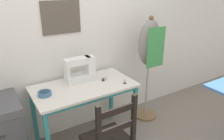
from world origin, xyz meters
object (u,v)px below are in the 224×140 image
object	(u,v)px
dress_form	(149,49)
scissors	(125,82)
thread_spool_mid_table	(105,78)
thread_spool_near_machine	(103,80)
sewing_machine	(82,70)
fabric_bowl	(45,93)

from	to	relation	value
dress_form	scissors	bearing A→B (deg)	-157.63
scissors	thread_spool_mid_table	size ratio (longest dim) A/B	3.04
scissors	dress_form	size ratio (longest dim) A/B	0.08
thread_spool_near_machine	dress_form	world-z (taller)	dress_form
sewing_machine	scissors	world-z (taller)	sewing_machine
sewing_machine	fabric_bowl	size ratio (longest dim) A/B	2.65
sewing_machine	thread_spool_mid_table	distance (m)	0.29
scissors	dress_form	distance (m)	0.63
thread_spool_near_machine	thread_spool_mid_table	world-z (taller)	thread_spool_mid_table
thread_spool_mid_table	scissors	bearing A→B (deg)	-55.70
thread_spool_mid_table	dress_form	xyz separation A→B (m)	(0.66, 0.02, 0.24)
fabric_bowl	dress_form	bearing A→B (deg)	2.03
scissors	thread_spool_near_machine	distance (m)	0.25
fabric_bowl	thread_spool_mid_table	world-z (taller)	fabric_bowl
sewing_machine	scissors	distance (m)	0.50
sewing_machine	fabric_bowl	bearing A→B (deg)	-163.33
sewing_machine	thread_spool_mid_table	bearing A→B (deg)	-24.82
scissors	dress_form	xyz separation A→B (m)	(0.53, 0.22, 0.25)
thread_spool_mid_table	dress_form	size ratio (longest dim) A/B	0.03
dress_form	fabric_bowl	bearing A→B (deg)	-177.97
sewing_machine	dress_form	xyz separation A→B (m)	(0.91, -0.09, 0.13)
sewing_machine	thread_spool_near_machine	size ratio (longest dim) A/B	9.18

